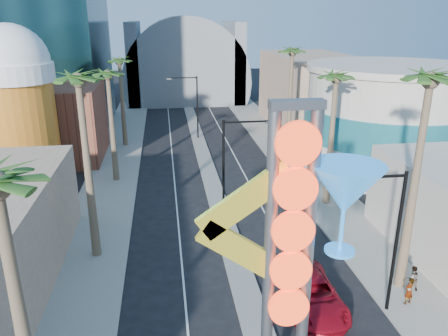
{
  "coord_description": "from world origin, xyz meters",
  "views": [
    {
      "loc": [
        -4.18,
        -10.23,
        15.07
      ],
      "look_at": [
        -0.2,
        18.29,
        4.95
      ],
      "focal_mm": 35.0,
      "sensor_mm": 36.0,
      "label": 1
    }
  ],
  "objects_px": {
    "neon_sign": "(312,245)",
    "pedestrian_a": "(409,291)",
    "pedestrian_b": "(412,278)",
    "red_pickup": "(312,293)"
  },
  "relations": [
    {
      "from": "neon_sign",
      "to": "red_pickup",
      "type": "relative_size",
      "value": 2.11
    },
    {
      "from": "pedestrian_a",
      "to": "neon_sign",
      "type": "bearing_deg",
      "value": 16.01
    },
    {
      "from": "neon_sign",
      "to": "pedestrian_a",
      "type": "distance_m",
      "value": 11.32
    },
    {
      "from": "red_pickup",
      "to": "pedestrian_a",
      "type": "xyz_separation_m",
      "value": [
        5.22,
        -0.68,
        0.12
      ]
    },
    {
      "from": "neon_sign",
      "to": "pedestrian_b",
      "type": "bearing_deg",
      "value": 36.99
    },
    {
      "from": "red_pickup",
      "to": "pedestrian_b",
      "type": "distance_m",
      "value": 6.12
    },
    {
      "from": "red_pickup",
      "to": "neon_sign",
      "type": "bearing_deg",
      "value": -112.33
    },
    {
      "from": "neon_sign",
      "to": "pedestrian_b",
      "type": "distance_m",
      "value": 12.52
    },
    {
      "from": "pedestrian_a",
      "to": "red_pickup",
      "type": "bearing_deg",
      "value": -26.03
    },
    {
      "from": "pedestrian_a",
      "to": "pedestrian_b",
      "type": "relative_size",
      "value": 1.05
    }
  ]
}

